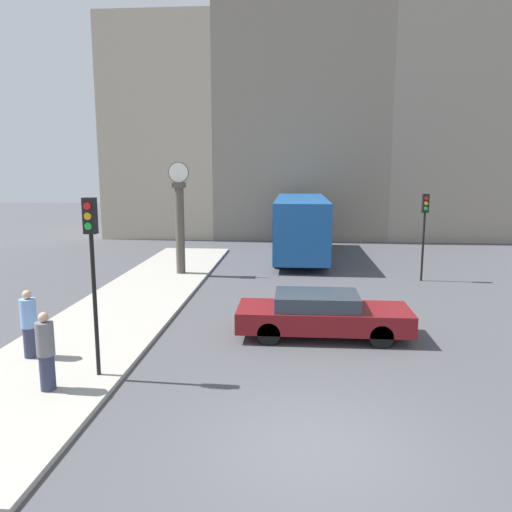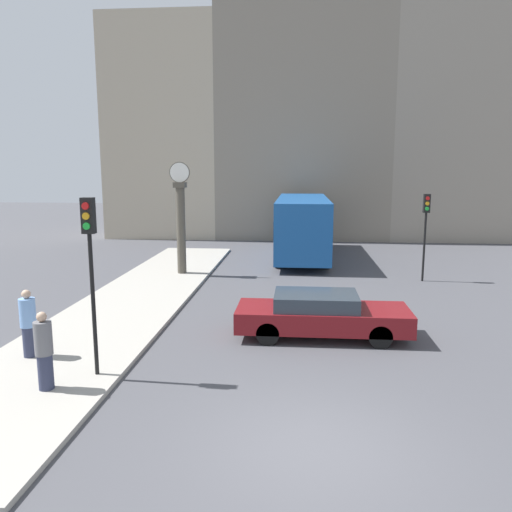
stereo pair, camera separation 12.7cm
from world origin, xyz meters
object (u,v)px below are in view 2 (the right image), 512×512
object	(u,v)px
sedan_car	(321,314)
traffic_light_far	(426,219)
bus_distant	(302,224)
street_clock	(181,221)
traffic_light_near	(90,250)
pedestrian_blue_stripe	(28,324)
pedestrian_grey_jacket	(44,351)

from	to	relation	value
sedan_car	traffic_light_far	bearing A→B (deg)	58.73
bus_distant	street_clock	bearing A→B (deg)	-136.43
traffic_light_near	street_clock	xyz separation A→B (m)	(-0.66, 11.00, -0.51)
pedestrian_blue_stripe	pedestrian_grey_jacket	world-z (taller)	pedestrian_blue_stripe
traffic_light_far	pedestrian_blue_stripe	xyz separation A→B (m)	(-11.64, -9.84, -1.66)
sedan_car	pedestrian_blue_stripe	size ratio (longest dim) A/B	2.86
traffic_light_far	pedestrian_grey_jacket	xyz separation A→B (m)	(-10.35, -11.57, -1.66)
bus_distant	pedestrian_blue_stripe	distance (m)	16.54
sedan_car	pedestrian_blue_stripe	world-z (taller)	pedestrian_blue_stripe
traffic_light_near	traffic_light_far	world-z (taller)	traffic_light_near
traffic_light_far	pedestrian_blue_stripe	distance (m)	15.34
bus_distant	pedestrian_blue_stripe	size ratio (longest dim) A/B	5.68
sedan_car	traffic_light_far	xyz separation A→B (m)	(4.54, 7.47, 1.95)
traffic_light_far	pedestrian_blue_stripe	bearing A→B (deg)	-139.80
traffic_light_near	street_clock	distance (m)	11.03
bus_distant	street_clock	size ratio (longest dim) A/B	1.96
bus_distant	pedestrian_blue_stripe	world-z (taller)	bus_distant
pedestrian_grey_jacket	traffic_light_far	bearing A→B (deg)	48.20
sedan_car	bus_distant	size ratio (longest dim) A/B	0.50
sedan_car	pedestrian_grey_jacket	size ratio (longest dim) A/B	2.87
sedan_car	pedestrian_grey_jacket	world-z (taller)	pedestrian_grey_jacket
street_clock	pedestrian_grey_jacket	bearing A→B (deg)	-90.36
pedestrian_blue_stripe	bus_distant	bearing A→B (deg)	66.25
traffic_light_near	pedestrian_blue_stripe	distance (m)	2.98
traffic_light_far	street_clock	size ratio (longest dim) A/B	0.75
pedestrian_grey_jacket	bus_distant	bearing A→B (deg)	72.37
bus_distant	traffic_light_far	size ratio (longest dim) A/B	2.60
traffic_light_near	street_clock	bearing A→B (deg)	93.46
traffic_light_far	street_clock	bearing A→B (deg)	178.58
traffic_light_far	pedestrian_grey_jacket	size ratio (longest dim) A/B	2.19
traffic_light_near	pedestrian_grey_jacket	size ratio (longest dim) A/B	2.37
traffic_light_far	street_clock	xyz separation A→B (m)	(-10.27, 0.25, -0.20)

